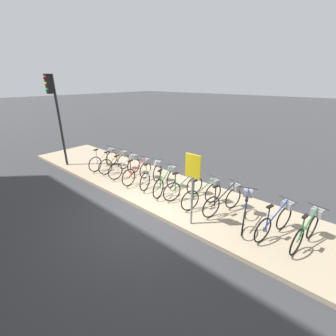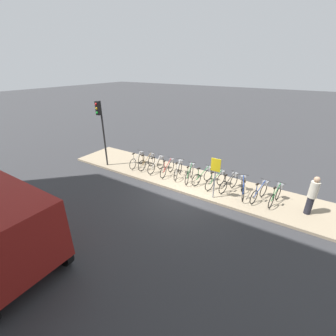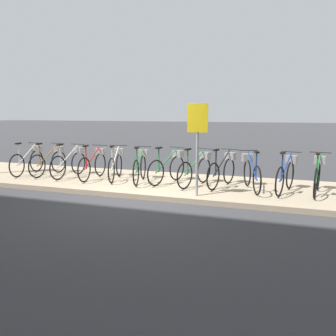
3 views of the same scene
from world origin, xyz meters
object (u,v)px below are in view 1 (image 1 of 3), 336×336
Objects in this scene: parked_bicycle_8 at (225,199)px; parked_bicycle_10 at (277,219)px; parked_bicycle_2 at (127,166)px; parked_bicycle_3 at (139,171)px; traffic_light at (54,103)px; sign_post at (193,178)px; parked_bicycle_9 at (246,209)px; parked_bicycle_1 at (117,161)px; parked_bicycle_6 at (186,185)px; parked_bicycle_5 at (167,180)px; parked_bicycle_11 at (308,229)px; parked_bicycle_7 at (204,193)px; parked_bicycle_4 at (153,174)px; parked_bicycle_0 at (105,159)px.

parked_bicycle_10 is at bearing -4.77° from parked_bicycle_8.
parked_bicycle_2 and parked_bicycle_3 have the same top height.
traffic_light is at bearing -164.84° from parked_bicycle_3.
parked_bicycle_10 is 0.76× the size of sign_post.
parked_bicycle_2 and parked_bicycle_10 have the same top height.
parked_bicycle_3 is 4.18m from parked_bicycle_9.
parked_bicycle_6 is at bearing 0.70° from parked_bicycle_1.
traffic_light is (-8.84, -1.07, 2.34)m from parked_bicycle_10.
parked_bicycle_9 is 0.78m from parked_bicycle_10.
parked_bicycle_2 is 0.79× the size of sign_post.
parked_bicycle_5 is at bearing 11.55° from traffic_light.
sign_post is at bearing -108.80° from parked_bicycle_8.
parked_bicycle_3 and parked_bicycle_6 have the same top height.
parked_bicycle_11 is at bearing 6.89° from traffic_light.
parked_bicycle_7 is (2.87, 0.05, 0.00)m from parked_bicycle_3.
parked_bicycle_3 is at bearing -177.65° from parked_bicycle_8.
parked_bicycle_11 is (2.76, 0.05, 0.00)m from parked_bicycle_7.
parked_bicycle_4 and parked_bicycle_11 have the same top height.
parked_bicycle_3 is 0.79× the size of sign_post.
parked_bicycle_4 is 1.01× the size of parked_bicycle_8.
parked_bicycle_1 is at bearing -179.90° from parked_bicycle_11.
parked_bicycle_1 and parked_bicycle_10 have the same top height.
parked_bicycle_9 is (4.96, -0.04, 0.00)m from parked_bicycle_2.
parked_bicycle_6 and parked_bicycle_8 have the same top height.
parked_bicycle_0 is 1.04× the size of parked_bicycle_6.
parked_bicycle_1 and parked_bicycle_7 have the same top height.
parked_bicycle_6 and parked_bicycle_9 have the same top height.
parked_bicycle_2 is 0.78m from parked_bicycle_3.
parked_bicycle_1 and parked_bicycle_2 have the same top height.
parked_bicycle_5 is 1.00× the size of parked_bicycle_11.
parked_bicycle_11 is at bearing 0.82° from parked_bicycle_0.
parked_bicycle_8 is 1.52m from sign_post.
parked_bicycle_0 is 0.68m from parked_bicycle_1.
parked_bicycle_7 and parked_bicycle_10 have the same top height.
parked_bicycle_6 is at bearing 8.29° from parked_bicycle_5.
parked_bicycle_5 and parked_bicycle_9 have the same top height.
parked_bicycle_9 is (3.57, -0.11, 0.00)m from parked_bicycle_4.
parked_bicycle_11 is at bearing 1.04° from parked_bicycle_5.
parked_bicycle_4 is at bearing -179.36° from parked_bicycle_8.
traffic_light reaches higher than parked_bicycle_0.
parked_bicycle_0 is at bearing -179.72° from parked_bicycle_10.
parked_bicycle_6 is at bearing 177.83° from parked_bicycle_10.
parked_bicycle_10 is at bearing 1.42° from parked_bicycle_9.
sign_post is (3.12, -1.00, 0.92)m from parked_bicycle_3.
parked_bicycle_0 and parked_bicycle_9 have the same top height.
parked_bicycle_4 and parked_bicycle_9 have the same top height.
parked_bicycle_2 and parked_bicycle_9 have the same top height.
parked_bicycle_7 is at bearing 103.27° from sign_post.
parked_bicycle_3 is at bearing 162.15° from sign_post.
parked_bicycle_4 is 5.19m from traffic_light.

